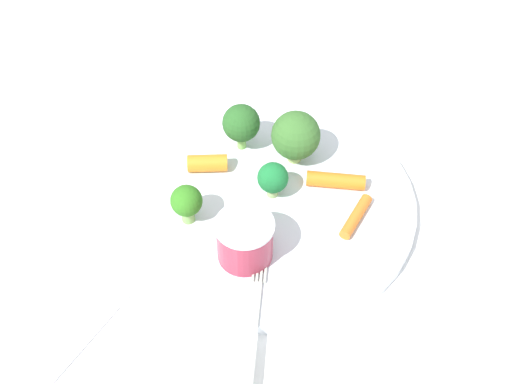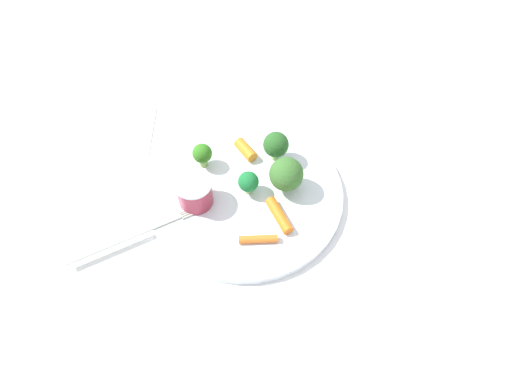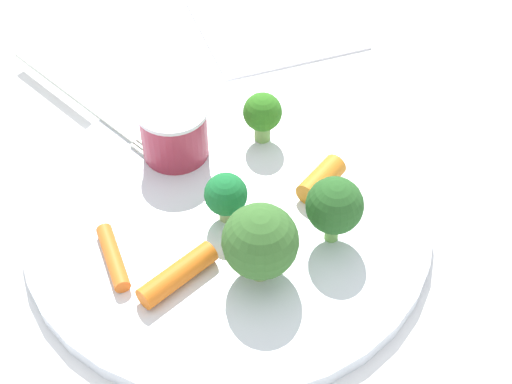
{
  "view_description": "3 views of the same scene",
  "coord_description": "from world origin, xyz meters",
  "px_view_note": "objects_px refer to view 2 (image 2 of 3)",
  "views": [
    {
      "loc": [
        0.22,
        0.34,
        0.46
      ],
      "look_at": [
        0.01,
        0.0,
        0.03
      ],
      "focal_mm": 44.25,
      "sensor_mm": 36.0,
      "label": 1
    },
    {
      "loc": [
        -0.17,
        0.31,
        0.51
      ],
      "look_at": [
        -0.02,
        0.0,
        0.02
      ],
      "focal_mm": 30.01,
      "sensor_mm": 36.0,
      "label": 2
    },
    {
      "loc": [
        -0.34,
        -0.07,
        0.4
      ],
      "look_at": [
        0.0,
        -0.02,
        0.03
      ],
      "focal_mm": 52.44,
      "sensor_mm": 36.0,
      "label": 3
    }
  ],
  "objects_px": {
    "plate": "(245,192)",
    "carrot_stick_1": "(258,239)",
    "broccoli_floret_2": "(286,174)",
    "napkin": "(107,138)",
    "carrot_stick_0": "(246,150)",
    "carrot_stick_2": "(279,215)",
    "broccoli_floret_3": "(202,154)",
    "fork": "(138,234)",
    "sauce_cup": "(195,192)",
    "broccoli_floret_0": "(276,145)",
    "broccoli_floret_1": "(248,182)"
  },
  "relations": [
    {
      "from": "plate",
      "to": "broccoli_floret_3",
      "type": "relative_size",
      "value": 6.9
    },
    {
      "from": "broccoli_floret_1",
      "to": "carrot_stick_1",
      "type": "xyz_separation_m",
      "value": [
        -0.05,
        0.07,
        -0.02
      ]
    },
    {
      "from": "broccoli_floret_3",
      "to": "carrot_stick_1",
      "type": "bearing_deg",
      "value": 148.66
    },
    {
      "from": "plate",
      "to": "carrot_stick_1",
      "type": "relative_size",
      "value": 5.46
    },
    {
      "from": "carrot_stick_0",
      "to": "napkin",
      "type": "xyz_separation_m",
      "value": [
        0.22,
        0.06,
        -0.02
      ]
    },
    {
      "from": "broccoli_floret_3",
      "to": "broccoli_floret_0",
      "type": "bearing_deg",
      "value": -147.1
    },
    {
      "from": "broccoli_floret_3",
      "to": "fork",
      "type": "bearing_deg",
      "value": 82.86
    },
    {
      "from": "plate",
      "to": "fork",
      "type": "relative_size",
      "value": 1.81
    },
    {
      "from": "plate",
      "to": "carrot_stick_2",
      "type": "xyz_separation_m",
      "value": [
        -0.06,
        0.02,
        0.01
      ]
    },
    {
      "from": "plate",
      "to": "broccoli_floret_0",
      "type": "distance_m",
      "value": 0.08
    },
    {
      "from": "broccoli_floret_0",
      "to": "carrot_stick_2",
      "type": "relative_size",
      "value": 0.91
    },
    {
      "from": "carrot_stick_2",
      "to": "broccoli_floret_0",
      "type": "bearing_deg",
      "value": -62.03
    },
    {
      "from": "plate",
      "to": "sauce_cup",
      "type": "xyz_separation_m",
      "value": [
        0.05,
        0.05,
        0.03
      ]
    },
    {
      "from": "plate",
      "to": "broccoli_floret_3",
      "type": "height_order",
      "value": "broccoli_floret_3"
    },
    {
      "from": "sauce_cup",
      "to": "carrot_stick_2",
      "type": "distance_m",
      "value": 0.12
    },
    {
      "from": "carrot_stick_0",
      "to": "carrot_stick_2",
      "type": "xyz_separation_m",
      "value": [
        -0.09,
        0.08,
        -0.0
      ]
    },
    {
      "from": "broccoli_floret_1",
      "to": "carrot_stick_1",
      "type": "height_order",
      "value": "broccoli_floret_1"
    },
    {
      "from": "broccoli_floret_0",
      "to": "broccoli_floret_1",
      "type": "height_order",
      "value": "broccoli_floret_0"
    },
    {
      "from": "plate",
      "to": "sauce_cup",
      "type": "relative_size",
      "value": 5.52
    },
    {
      "from": "broccoli_floret_1",
      "to": "carrot_stick_1",
      "type": "relative_size",
      "value": 0.74
    },
    {
      "from": "plate",
      "to": "broccoli_floret_0",
      "type": "xyz_separation_m",
      "value": [
        -0.01,
        -0.07,
        0.04
      ]
    },
    {
      "from": "broccoli_floret_3",
      "to": "carrot_stick_0",
      "type": "distance_m",
      "value": 0.07
    },
    {
      "from": "broccoli_floret_2",
      "to": "carrot_stick_1",
      "type": "bearing_deg",
      "value": 92.57
    },
    {
      "from": "fork",
      "to": "carrot_stick_2",
      "type": "bearing_deg",
      "value": -145.74
    },
    {
      "from": "sauce_cup",
      "to": "broccoli_floret_2",
      "type": "xyz_separation_m",
      "value": [
        -0.1,
        -0.08,
        0.01
      ]
    },
    {
      "from": "broccoli_floret_2",
      "to": "carrot_stick_2",
      "type": "relative_size",
      "value": 1.01
    },
    {
      "from": "broccoli_floret_1",
      "to": "broccoli_floret_2",
      "type": "relative_size",
      "value": 0.67
    },
    {
      "from": "sauce_cup",
      "to": "carrot_stick_0",
      "type": "relative_size",
      "value": 1.31
    },
    {
      "from": "carrot_stick_1",
      "to": "fork",
      "type": "bearing_deg",
      "value": 22.94
    },
    {
      "from": "plate",
      "to": "broccoli_floret_3",
      "type": "bearing_deg",
      "value": -9.92
    },
    {
      "from": "plate",
      "to": "broccoli_floret_1",
      "type": "distance_m",
      "value": 0.03
    },
    {
      "from": "carrot_stick_2",
      "to": "fork",
      "type": "bearing_deg",
      "value": 34.26
    },
    {
      "from": "carrot_stick_1",
      "to": "napkin",
      "type": "relative_size",
      "value": 0.37
    },
    {
      "from": "broccoli_floret_2",
      "to": "carrot_stick_0",
      "type": "xyz_separation_m",
      "value": [
        0.08,
        -0.03,
        -0.02
      ]
    },
    {
      "from": "broccoli_floret_3",
      "to": "carrot_stick_2",
      "type": "height_order",
      "value": "broccoli_floret_3"
    },
    {
      "from": "broccoli_floret_2",
      "to": "napkin",
      "type": "height_order",
      "value": "broccoli_floret_2"
    },
    {
      "from": "carrot_stick_1",
      "to": "broccoli_floret_0",
      "type": "bearing_deg",
      "value": -73.76
    },
    {
      "from": "broccoli_floret_1",
      "to": "carrot_stick_2",
      "type": "xyz_separation_m",
      "value": [
        -0.06,
        0.02,
        -0.01
      ]
    },
    {
      "from": "plate",
      "to": "sauce_cup",
      "type": "distance_m",
      "value": 0.08
    },
    {
      "from": "broccoli_floret_1",
      "to": "carrot_stick_1",
      "type": "bearing_deg",
      "value": 126.28
    },
    {
      "from": "plate",
      "to": "broccoli_floret_2",
      "type": "height_order",
      "value": "broccoli_floret_2"
    },
    {
      "from": "sauce_cup",
      "to": "broccoli_floret_0",
      "type": "xyz_separation_m",
      "value": [
        -0.07,
        -0.12,
        0.01
      ]
    },
    {
      "from": "carrot_stick_2",
      "to": "carrot_stick_1",
      "type": "bearing_deg",
      "value": 78.16
    },
    {
      "from": "broccoli_floret_1",
      "to": "napkin",
      "type": "height_order",
      "value": "broccoli_floret_1"
    },
    {
      "from": "carrot_stick_0",
      "to": "carrot_stick_2",
      "type": "distance_m",
      "value": 0.13
    },
    {
      "from": "sauce_cup",
      "to": "broccoli_floret_1",
      "type": "relative_size",
      "value": 1.34
    },
    {
      "from": "plate",
      "to": "carrot_stick_1",
      "type": "xyz_separation_m",
      "value": [
        -0.05,
        0.07,
        0.01
      ]
    },
    {
      "from": "plate",
      "to": "carrot_stick_2",
      "type": "bearing_deg",
      "value": 161.25
    },
    {
      "from": "carrot_stick_2",
      "to": "fork",
      "type": "relative_size",
      "value": 0.36
    },
    {
      "from": "sauce_cup",
      "to": "broccoli_floret_1",
      "type": "height_order",
      "value": "sauce_cup"
    }
  ]
}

